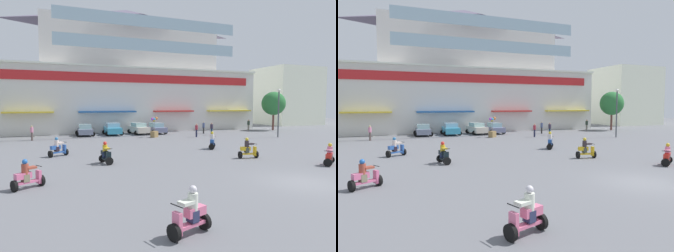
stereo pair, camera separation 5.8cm
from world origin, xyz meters
TOP-DOWN VIEW (x-y plane):
  - ground_plane at (0.00, 13.00)m, footprint 128.00×128.00m
  - colonial_building at (0.00, 37.22)m, footprint 39.01×19.69m
  - flank_building_right at (32.47, 36.58)m, footprint 10.67×10.06m
  - plaza_tree_1 at (20.25, 25.91)m, footprint 3.62×3.58m
  - parked_car_0 at (-7.98, 27.79)m, footprint 2.42×4.03m
  - parked_car_1 at (-4.50, 27.47)m, footprint 2.47×4.03m
  - parked_car_2 at (-0.99, 27.47)m, footprint 2.54×4.38m
  - parked_car_3 at (1.53, 27.46)m, footprint 2.34×4.33m
  - scooter_rider_0 at (1.62, 6.92)m, footprint 1.50×0.77m
  - scooter_rider_1 at (-11.50, 12.81)m, footprint 1.53×1.23m
  - scooter_rider_2 at (1.47, 11.96)m, footprint 1.20×1.44m
  - scooter_rider_3 at (-8.57, 8.64)m, footprint 0.80×1.40m
  - scooter_rider_6 at (5.06, 2.87)m, footprint 1.46×1.21m
  - scooter_rider_7 at (-8.03, -3.37)m, footprint 1.51×0.96m
  - scooter_rider_8 at (-13.01, 3.95)m, footprint 1.52×1.21m
  - pedestrian_0 at (7.65, 22.93)m, footprint 0.41×0.41m
  - pedestrian_1 at (16.40, 26.92)m, footprint 0.42×0.42m
  - pedestrian_2 at (7.47, 24.82)m, footprint 0.38×0.38m
  - pedestrian_3 at (-13.96, 24.51)m, footprint 0.47×0.47m
  - pedestrian_4 at (4.62, 21.31)m, footprint 0.47×0.47m
  - streetlamp_near at (13.72, 17.44)m, footprint 0.40×0.40m
  - balloon_vendor_cart at (-0.30, 22.88)m, footprint 1.08×1.04m

SIDE VIEW (x-z plane):
  - ground_plane at x=0.00m, z-range 0.00..0.00m
  - scooter_rider_8 at x=-13.01m, z-range -0.13..1.30m
  - scooter_rider_6 at x=5.06m, z-range -0.13..1.31m
  - scooter_rider_1 at x=-11.50m, z-range -0.12..1.37m
  - scooter_rider_7 at x=-8.03m, z-range -0.13..1.38m
  - scooter_rider_3 at x=-8.57m, z-range -0.12..1.38m
  - scooter_rider_0 at x=1.62m, z-range -0.13..1.40m
  - scooter_rider_2 at x=1.47m, z-range -0.13..1.44m
  - parked_car_3 at x=1.53m, z-range 0.00..1.48m
  - parked_car_0 at x=-7.98m, z-range 0.00..1.49m
  - parked_car_2 at x=-0.99m, z-range 0.01..1.54m
  - parked_car_1 at x=-4.50m, z-range 0.00..1.58m
  - balloon_vendor_cart at x=-0.30m, z-range -0.36..2.13m
  - pedestrian_0 at x=7.65m, z-range 0.11..1.74m
  - pedestrian_4 at x=4.62m, z-range 0.12..1.76m
  - pedestrian_1 at x=16.40m, z-range 0.11..1.79m
  - pedestrian_2 at x=7.47m, z-range 0.12..1.79m
  - pedestrian_3 at x=-13.96m, z-range 0.12..1.80m
  - streetlamp_near at x=13.72m, z-range 0.55..6.40m
  - plaza_tree_1 at x=20.25m, z-range 1.16..7.12m
  - flank_building_right at x=32.47m, z-range 0.00..11.26m
  - colonial_building at x=0.00m, z-range -1.14..18.26m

